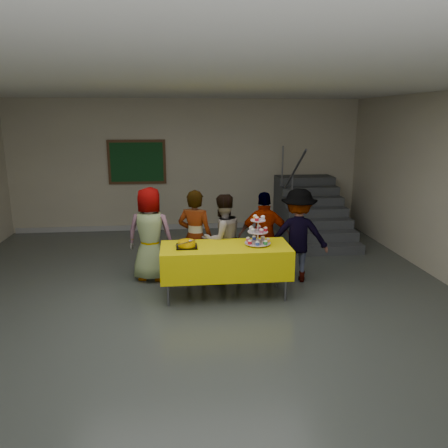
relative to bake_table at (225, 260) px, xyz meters
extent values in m
plane|color=#4C514C|center=(-0.45, -0.92, -0.56)|extent=(10.00, 10.00, 0.00)
cube|color=#B4AC91|center=(-0.45, 4.08, 0.94)|extent=(8.00, 0.04, 3.00)
cube|color=silver|center=(-0.45, -0.92, 2.44)|extent=(8.00, 10.00, 0.04)
cube|color=#999999|center=(-0.45, 4.06, -0.50)|extent=(7.90, 0.03, 0.12)
cylinder|color=#595960|center=(-0.84, -0.29, -0.19)|extent=(0.04, 0.04, 0.73)
cylinder|color=#595960|center=(0.84, -0.29, -0.19)|extent=(0.04, 0.04, 0.73)
cylinder|color=#595960|center=(-0.84, 0.29, -0.19)|extent=(0.04, 0.04, 0.73)
cylinder|color=#595960|center=(0.84, 0.29, -0.19)|extent=(0.04, 0.04, 0.73)
cube|color=#595960|center=(0.00, 0.00, 0.18)|extent=(1.80, 0.70, 0.02)
cube|color=#E3CE04|center=(0.00, 0.00, -0.01)|extent=(1.88, 0.78, 0.44)
cylinder|color=silver|center=(0.48, 0.01, 0.22)|extent=(0.18, 0.18, 0.01)
cylinder|color=silver|center=(0.48, 0.01, 0.42)|extent=(0.02, 0.02, 0.42)
cylinder|color=silver|center=(0.48, 0.01, 0.24)|extent=(0.38, 0.38, 0.01)
cylinder|color=silver|center=(0.48, 0.01, 0.41)|extent=(0.30, 0.30, 0.01)
cylinder|color=silver|center=(0.48, 0.01, 0.58)|extent=(0.22, 0.22, 0.01)
cube|color=black|center=(-0.56, 0.00, 0.22)|extent=(0.30, 0.30, 0.02)
cylinder|color=#EEAA00|center=(-0.56, 0.00, 0.27)|extent=(0.25, 0.25, 0.07)
ellipsoid|color=#EEAA00|center=(-0.56, 0.00, 0.30)|extent=(0.25, 0.25, 0.05)
ellipsoid|color=white|center=(-0.52, -0.04, 0.32)|extent=(0.08, 0.08, 0.02)
cube|color=silver|center=(-0.58, -0.13, 0.32)|extent=(0.30, 0.16, 0.04)
imported|color=slate|center=(-1.13, 0.79, 0.21)|extent=(0.83, 0.63, 1.53)
imported|color=slate|center=(-0.42, 0.58, 0.20)|extent=(0.64, 0.52, 1.51)
imported|color=slate|center=(0.01, 0.57, 0.16)|extent=(0.85, 0.77, 1.43)
imported|color=slate|center=(0.70, 0.61, 0.17)|extent=(0.88, 0.43, 1.45)
imported|color=slate|center=(1.22, 0.52, 0.20)|extent=(1.08, 0.77, 1.51)
cube|color=#424447|center=(2.25, 1.83, -0.47)|extent=(1.30, 0.30, 0.18)
cube|color=#424447|center=(2.25, 2.13, -0.38)|extent=(1.30, 0.30, 0.36)
cube|color=#424447|center=(2.25, 2.43, -0.29)|extent=(1.30, 0.30, 0.54)
cube|color=#424447|center=(2.25, 2.73, -0.20)|extent=(1.30, 0.30, 0.72)
cube|color=#424447|center=(2.25, 3.03, -0.11)|extent=(1.30, 0.30, 0.90)
cube|color=#424447|center=(2.25, 3.33, -0.02)|extent=(1.30, 0.30, 1.08)
cube|color=#424447|center=(2.25, 3.63, 0.07)|extent=(1.30, 0.30, 1.26)
cube|color=#424447|center=(2.25, 3.93, 0.07)|extent=(1.30, 0.30, 1.26)
cylinder|color=#595960|center=(1.65, 1.78, -0.11)|extent=(0.04, 0.04, 0.90)
cylinder|color=#595960|center=(1.65, 2.58, 0.43)|extent=(0.04, 0.04, 0.90)
cylinder|color=#595960|center=(1.65, 3.48, 0.97)|extent=(0.04, 0.04, 0.90)
cylinder|color=#595960|center=(1.65, 2.63, 0.88)|extent=(0.04, 1.85, 1.20)
cube|color=#472B16|center=(-1.58, 4.05, 1.04)|extent=(1.30, 0.04, 1.00)
cube|color=#15431D|center=(-1.58, 4.02, 1.04)|extent=(1.18, 0.02, 0.88)
camera|label=1|loc=(-0.66, -6.05, 2.04)|focal=35.00mm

